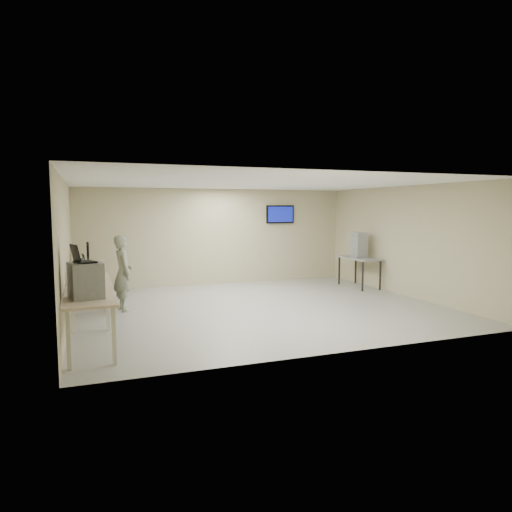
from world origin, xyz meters
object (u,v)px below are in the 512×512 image
object	(u,v)px
side_table	(359,260)
soldier	(123,273)
workbench	(90,280)
equipment_box	(86,280)

from	to	relation	value
side_table	soldier	bearing A→B (deg)	-173.53
soldier	side_table	bearing A→B (deg)	-93.25
workbench	soldier	bearing A→B (deg)	47.36
workbench	side_table	xyz separation A→B (m)	(7.19, 1.48, -0.05)
workbench	equipment_box	xyz separation A→B (m)	(-0.06, -2.31, 0.34)
soldier	equipment_box	bearing A→B (deg)	156.48
workbench	side_table	world-z (taller)	workbench
workbench	equipment_box	bearing A→B (deg)	-91.55
workbench	side_table	size ratio (longest dim) A/B	4.24
soldier	side_table	xyz separation A→B (m)	(6.50, 0.74, -0.05)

